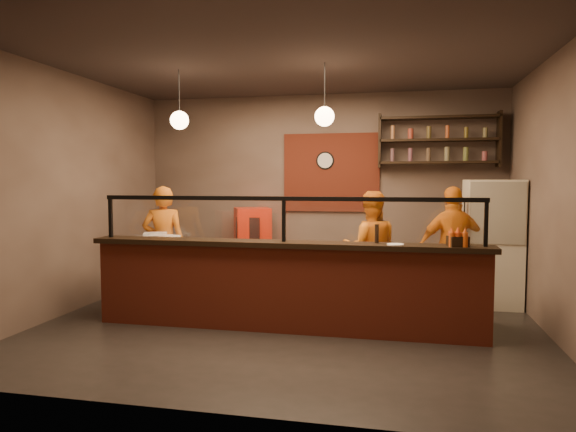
% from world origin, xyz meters
% --- Properties ---
extents(floor, '(6.00, 6.00, 0.00)m').
position_xyz_m(floor, '(0.00, 0.00, 0.00)').
color(floor, black).
rests_on(floor, ground).
extents(ceiling, '(6.00, 6.00, 0.00)m').
position_xyz_m(ceiling, '(0.00, 0.00, 3.20)').
color(ceiling, '#342B28').
rests_on(ceiling, wall_back).
extents(wall_back, '(6.00, 0.00, 6.00)m').
position_xyz_m(wall_back, '(0.00, 2.50, 1.60)').
color(wall_back, '#68574C').
rests_on(wall_back, floor).
extents(wall_left, '(0.00, 5.00, 5.00)m').
position_xyz_m(wall_left, '(-3.00, 0.00, 1.60)').
color(wall_left, '#68574C').
rests_on(wall_left, floor).
extents(wall_right, '(0.00, 5.00, 5.00)m').
position_xyz_m(wall_right, '(3.00, 0.00, 1.60)').
color(wall_right, '#68574C').
rests_on(wall_right, floor).
extents(wall_front, '(6.00, 0.00, 6.00)m').
position_xyz_m(wall_front, '(0.00, -2.50, 1.60)').
color(wall_front, '#68574C').
rests_on(wall_front, floor).
extents(brick_patch, '(1.60, 0.04, 1.30)m').
position_xyz_m(brick_patch, '(0.20, 2.47, 1.90)').
color(brick_patch, maroon).
rests_on(brick_patch, wall_back).
extents(service_counter, '(4.60, 0.25, 1.00)m').
position_xyz_m(service_counter, '(0.00, -0.30, 0.50)').
color(service_counter, maroon).
rests_on(service_counter, floor).
extents(counter_ledge, '(4.70, 0.37, 0.06)m').
position_xyz_m(counter_ledge, '(0.00, -0.30, 1.03)').
color(counter_ledge, black).
rests_on(counter_ledge, service_counter).
extents(worktop_cabinet, '(4.60, 0.75, 0.85)m').
position_xyz_m(worktop_cabinet, '(0.00, 0.20, 0.42)').
color(worktop_cabinet, gray).
rests_on(worktop_cabinet, floor).
extents(worktop, '(4.60, 0.75, 0.05)m').
position_xyz_m(worktop, '(0.00, 0.20, 0.88)').
color(worktop, white).
rests_on(worktop, worktop_cabinet).
extents(sneeze_guard, '(4.50, 0.05, 0.52)m').
position_xyz_m(sneeze_guard, '(0.00, -0.30, 1.37)').
color(sneeze_guard, white).
rests_on(sneeze_guard, counter_ledge).
extents(wall_shelving, '(1.84, 0.28, 0.85)m').
position_xyz_m(wall_shelving, '(1.90, 2.32, 2.40)').
color(wall_shelving, black).
rests_on(wall_shelving, wall_back).
extents(wall_clock, '(0.30, 0.04, 0.30)m').
position_xyz_m(wall_clock, '(0.10, 2.46, 2.10)').
color(wall_clock, black).
rests_on(wall_clock, wall_back).
extents(pendant_left, '(0.24, 0.24, 0.77)m').
position_xyz_m(pendant_left, '(-1.50, 0.20, 2.55)').
color(pendant_left, black).
rests_on(pendant_left, ceiling).
extents(pendant_right, '(0.24, 0.24, 0.77)m').
position_xyz_m(pendant_right, '(0.40, 0.20, 2.55)').
color(pendant_right, black).
rests_on(pendant_right, ceiling).
extents(cook_left, '(0.70, 0.55, 1.69)m').
position_xyz_m(cook_left, '(-2.05, 0.82, 0.84)').
color(cook_left, '#C46112').
rests_on(cook_left, floor).
extents(cook_mid, '(0.87, 0.72, 1.62)m').
position_xyz_m(cook_mid, '(0.93, 1.10, 0.81)').
color(cook_mid, '#C56512').
rests_on(cook_mid, floor).
extents(cook_right, '(1.05, 0.60, 1.69)m').
position_xyz_m(cook_right, '(2.05, 1.17, 0.84)').
color(cook_right, orange).
rests_on(cook_right, floor).
extents(fridge, '(0.75, 0.70, 1.78)m').
position_xyz_m(fridge, '(2.60, 1.52, 0.89)').
color(fridge, beige).
rests_on(fridge, floor).
extents(red_cooler, '(0.73, 0.70, 1.31)m').
position_xyz_m(red_cooler, '(-1.08, 2.15, 0.66)').
color(red_cooler, red).
rests_on(red_cooler, floor).
extents(pizza_dough, '(0.76, 0.76, 0.01)m').
position_xyz_m(pizza_dough, '(1.08, 0.32, 0.91)').
color(pizza_dough, beige).
rests_on(pizza_dough, worktop).
extents(prep_tub_a, '(0.36, 0.31, 0.15)m').
position_xyz_m(prep_tub_a, '(-1.68, 0.10, 0.98)').
color(prep_tub_a, silver).
rests_on(prep_tub_a, worktop).
extents(prep_tub_b, '(0.38, 0.35, 0.15)m').
position_xyz_m(prep_tub_b, '(-1.96, 0.38, 0.98)').
color(prep_tub_b, silver).
rests_on(prep_tub_b, worktop).
extents(prep_tub_c, '(0.33, 0.28, 0.15)m').
position_xyz_m(prep_tub_c, '(-1.77, 0.13, 0.97)').
color(prep_tub_c, white).
rests_on(prep_tub_c, worktop).
extents(rolling_pin, '(0.33, 0.22, 0.06)m').
position_xyz_m(rolling_pin, '(-0.81, 0.33, 0.93)').
color(rolling_pin, yellow).
rests_on(rolling_pin, worktop).
extents(condiment_caddy, '(0.24, 0.21, 0.11)m').
position_xyz_m(condiment_caddy, '(1.93, -0.35, 1.12)').
color(condiment_caddy, black).
rests_on(condiment_caddy, counter_ledge).
extents(pepper_mill, '(0.06, 0.06, 0.21)m').
position_xyz_m(pepper_mill, '(1.06, -0.21, 1.17)').
color(pepper_mill, black).
rests_on(pepper_mill, counter_ledge).
extents(small_plate, '(0.22, 0.22, 0.01)m').
position_xyz_m(small_plate, '(1.27, -0.37, 1.07)').
color(small_plate, white).
rests_on(small_plate, counter_ledge).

